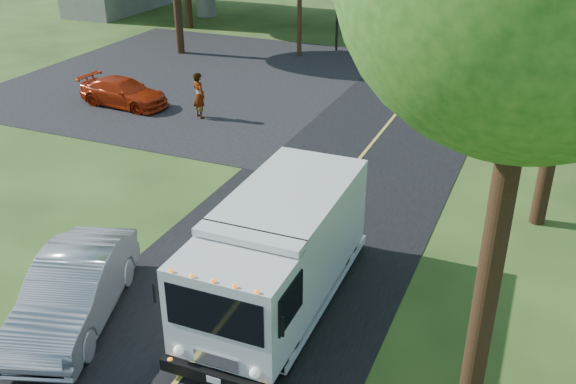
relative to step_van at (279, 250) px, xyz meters
The scene contains 8 objects.
ground 2.90m from the step_van, 109.80° to the right, with size 120.00×120.00×0.00m, color #264117.
road 7.84m from the step_van, 96.29° to the left, with size 7.00×90.00×0.02m, color black.
parking_lot 19.69m from the step_van, 127.11° to the left, with size 16.00×18.00×0.01m, color black.
lane_line 7.84m from the step_van, 96.29° to the left, with size 0.12×90.00×0.01m, color gold.
step_van is the anchor object (origin of this frame).
red_sedan 16.24m from the step_van, 138.76° to the left, with size 1.69×4.15×1.20m, color #9E2309.
silver_sedan 4.73m from the step_van, 149.90° to the right, with size 1.65×4.72×1.56m, color #92959A.
pedestrian 13.51m from the step_van, 128.08° to the left, with size 0.71×0.46×1.94m, color gray.
Camera 1 is at (5.95, -9.09, 9.20)m, focal length 40.00 mm.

